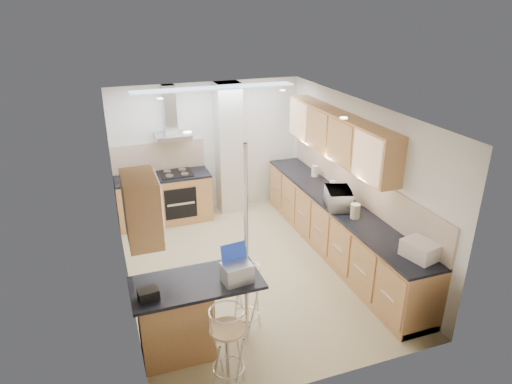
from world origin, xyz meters
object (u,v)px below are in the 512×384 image
object	(u,v)px
microwave	(339,199)
bread_bin	(420,250)
bar_stool_end	(247,298)
bar_stool_near	(228,348)
laptop	(237,273)

from	to	relation	value
microwave	bread_bin	bearing A→B (deg)	-154.43
bar_stool_end	bread_bin	bearing A→B (deg)	-68.23
microwave	bar_stool_near	distance (m)	3.07
microwave	bar_stool_end	bearing A→B (deg)	138.57
bar_stool_near	bread_bin	size ratio (longest dim) A/B	2.39
microwave	bar_stool_end	distance (m)	2.25
microwave	bar_stool_near	world-z (taller)	microwave
bread_bin	bar_stool_near	bearing A→B (deg)	171.74
bar_stool_near	bread_bin	distance (m)	2.63
bar_stool_end	bread_bin	size ratio (longest dim) A/B	2.22
laptop	bar_stool_end	world-z (taller)	laptop
laptop	bread_bin	xyz separation A→B (m)	(2.29, -0.24, -0.02)
microwave	bar_stool_end	xyz separation A→B (m)	(-1.86, -1.11, -0.61)
bar_stool_end	laptop	bearing A→B (deg)	-178.95
microwave	bar_stool_end	world-z (taller)	microwave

